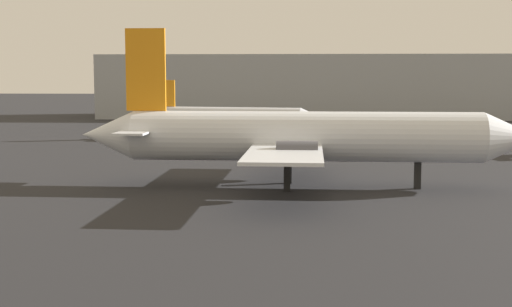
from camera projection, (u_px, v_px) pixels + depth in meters
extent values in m
cylinder|color=silver|center=(306.00, 136.00, 50.17)|extent=(25.38, 4.21, 3.63)
cone|color=silver|center=(512.00, 138.00, 48.98)|extent=(4.08, 3.72, 3.63)
cone|color=silver|center=(108.00, 135.00, 51.35)|extent=(4.08, 3.72, 3.63)
cube|color=silver|center=(288.00, 144.00, 50.33)|extent=(5.41, 24.05, 0.22)
cube|color=silver|center=(141.00, 130.00, 51.11)|extent=(2.37, 7.74, 0.15)
cube|color=orange|center=(146.00, 70.00, 50.58)|extent=(2.94, 0.34, 6.01)
cylinder|color=#4C4C54|center=(300.00, 140.00, 54.79)|extent=(2.78, 1.71, 1.65)
cylinder|color=#4C4C54|center=(297.00, 153.00, 45.78)|extent=(2.78, 1.71, 1.65)
cube|color=black|center=(417.00, 176.00, 49.82)|extent=(0.47, 0.47, 1.94)
cube|color=black|center=(289.00, 171.00, 52.40)|extent=(0.47, 0.47, 1.94)
cube|color=black|center=(287.00, 178.00, 48.77)|extent=(0.47, 0.47, 1.94)
cylinder|color=silver|center=(230.00, 117.00, 87.92)|extent=(18.59, 5.74, 2.64)
cone|color=silver|center=(312.00, 119.00, 85.51)|extent=(3.31, 3.10, 2.64)
cone|color=silver|center=(151.00, 116.00, 90.34)|extent=(3.31, 3.10, 2.64)
cube|color=silver|center=(223.00, 120.00, 88.18)|extent=(6.51, 18.17, 0.17)
cube|color=silver|center=(164.00, 114.00, 89.90)|extent=(2.72, 6.23, 0.11)
cube|color=orange|center=(166.00, 93.00, 89.51)|extent=(2.30, 0.60, 3.42)
cylinder|color=#4C4C54|center=(234.00, 120.00, 91.34)|extent=(2.34, 1.64, 1.29)
cylinder|color=#4C4C54|center=(219.00, 123.00, 84.79)|extent=(2.34, 1.64, 1.29)
cube|color=black|center=(275.00, 135.00, 86.82)|extent=(0.41, 0.41, 1.52)
cube|color=black|center=(226.00, 133.00, 89.75)|extent=(0.41, 0.41, 1.52)
cube|color=black|center=(220.00, 135.00, 86.98)|extent=(0.41, 0.41, 1.52)
cube|color=#999EA3|center=(344.00, 86.00, 136.11)|extent=(93.96, 21.29, 12.07)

